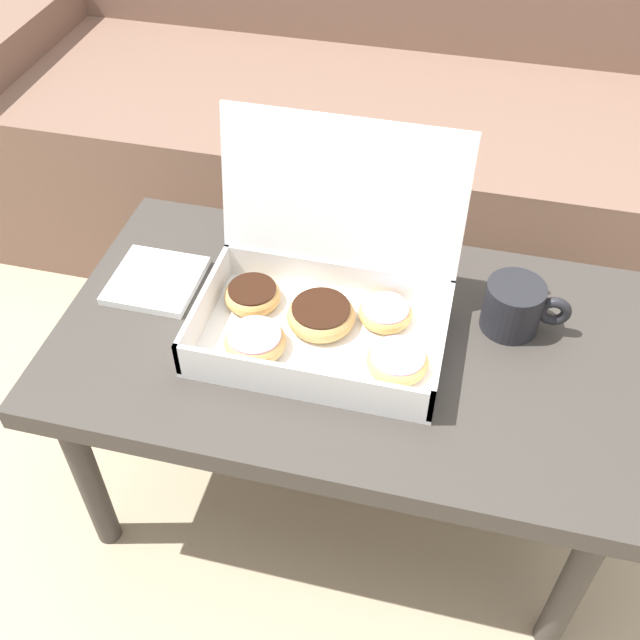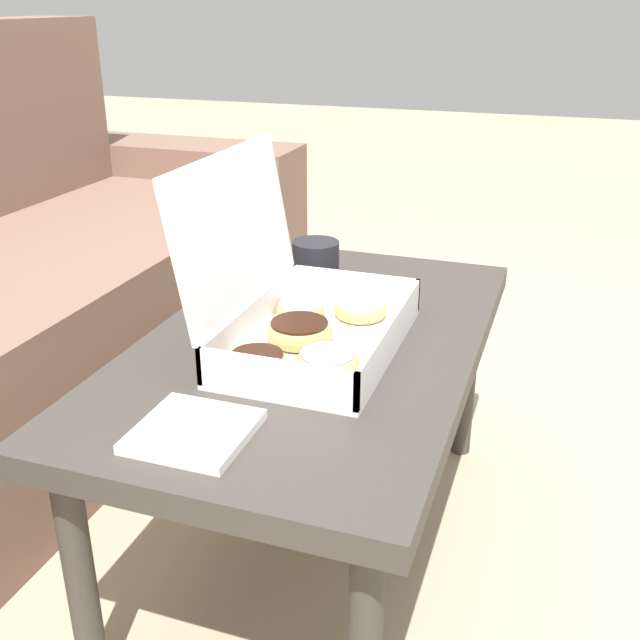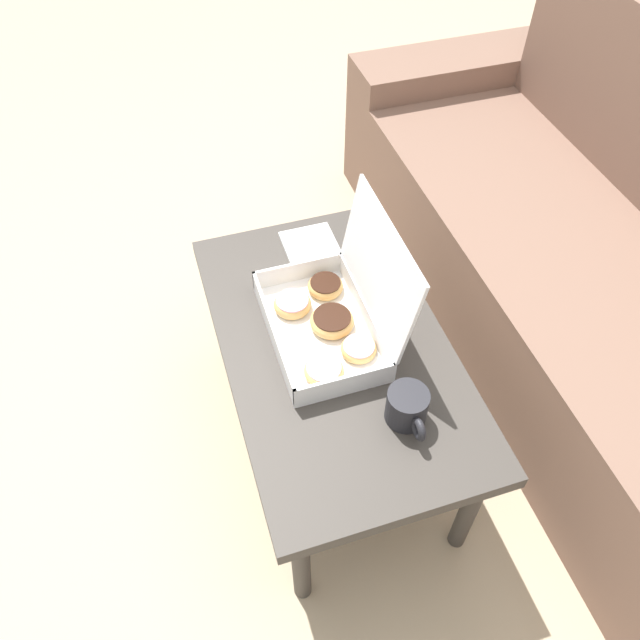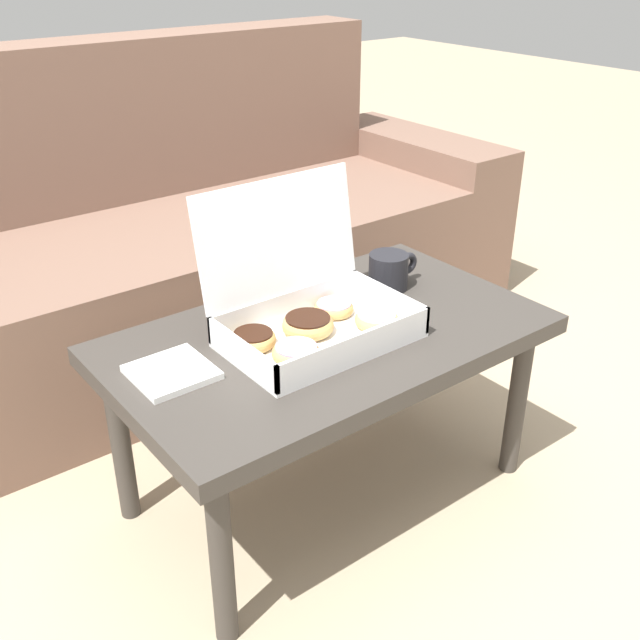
{
  "view_description": "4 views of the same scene",
  "coord_description": "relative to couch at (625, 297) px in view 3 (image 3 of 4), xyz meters",
  "views": [
    {
      "loc": [
        0.15,
        -0.92,
        1.3
      ],
      "look_at": [
        -0.04,
        -0.12,
        0.48
      ],
      "focal_mm": 42.0,
      "sensor_mm": 36.0,
      "label": 1
    },
    {
      "loc": [
        -1.09,
        -0.49,
        0.96
      ],
      "look_at": [
        -0.04,
        -0.12,
        0.48
      ],
      "focal_mm": 42.0,
      "sensor_mm": 36.0,
      "label": 2
    },
    {
      "loc": [
        0.9,
        -0.42,
        1.64
      ],
      "look_at": [
        -0.04,
        -0.12,
        0.48
      ],
      "focal_mm": 35.0,
      "sensor_mm": 36.0,
      "label": 3
    },
    {
      "loc": [
        -0.87,
        -1.2,
        1.2
      ],
      "look_at": [
        -0.04,
        -0.12,
        0.48
      ],
      "focal_mm": 42.0,
      "sensor_mm": 36.0,
      "label": 4
    }
  ],
  "objects": [
    {
      "name": "ground_plane",
      "position": [
        0.0,
        -0.79,
        -0.31
      ],
      "size": [
        12.0,
        12.0,
        0.0
      ],
      "primitive_type": "plane",
      "color": "tan"
    },
    {
      "name": "couch",
      "position": [
        0.0,
        0.0,
        0.0
      ],
      "size": [
        2.4,
        0.78,
        0.91
      ],
      "color": "#7A5B4C",
      "rests_on": "ground_plane"
    },
    {
      "name": "coffee_table",
      "position": [
        0.0,
        -0.89,
        0.08
      ],
      "size": [
        0.94,
        0.54,
        0.43
      ],
      "color": "#3D3833",
      "rests_on": "ground_plane"
    },
    {
      "name": "pastry_box",
      "position": [
        -0.04,
        -0.88,
        0.18
      ],
      "size": [
        0.39,
        0.29,
        0.31
      ],
      "color": "white",
      "rests_on": "coffee_table"
    },
    {
      "name": "coffee_mug",
      "position": [
        0.25,
        -0.81,
        0.17
      ],
      "size": [
        0.14,
        0.09,
        0.09
      ],
      "color": "#232328",
      "rests_on": "coffee_table"
    },
    {
      "name": "napkin_stack",
      "position": [
        -0.35,
        -0.85,
        0.13
      ],
      "size": [
        0.15,
        0.15,
        0.01
      ],
      "color": "white",
      "rests_on": "coffee_table"
    }
  ]
}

